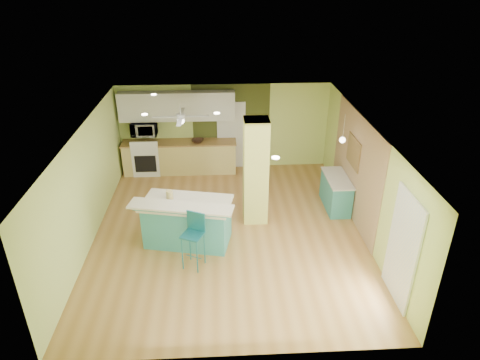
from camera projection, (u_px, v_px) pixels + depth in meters
name	position (u px, v px, depth m)	size (l,w,h in m)	color
floor	(228.00, 231.00, 9.81)	(6.00, 7.00, 0.01)	#A7733A
ceiling	(227.00, 128.00, 8.67)	(6.00, 7.00, 0.01)	white
wall_back	(224.00, 127.00, 12.35)	(6.00, 0.01, 2.50)	#CAE178
wall_front	(235.00, 295.00, 6.12)	(6.00, 0.01, 2.50)	#CAE178
wall_left	(87.00, 186.00, 9.09)	(0.01, 7.00, 2.50)	#CAE178
wall_right	(364.00, 179.00, 9.38)	(0.01, 7.00, 2.50)	#CAE178
wood_panel	(356.00, 167.00, 9.92)	(0.02, 3.40, 2.50)	#987557
olive_accent	(231.00, 127.00, 12.35)	(2.20, 0.02, 2.50)	#3F471C
interior_door	(231.00, 135.00, 12.44)	(0.82, 0.05, 2.00)	silver
french_door	(402.00, 249.00, 7.43)	(0.04, 1.08, 2.10)	white
column	(256.00, 172.00, 9.71)	(0.55, 0.55, 2.50)	#CCCF60
kitchen_run	(180.00, 157.00, 12.37)	(3.25, 0.63, 0.94)	#D4BF6F
stove	(147.00, 158.00, 12.32)	(0.76, 0.66, 1.08)	white
upper_cabinets	(177.00, 106.00, 11.81)	(3.20, 0.34, 0.80)	silver
microwave	(144.00, 129.00, 11.93)	(0.70, 0.48, 0.39)	silver
ceiling_fan	(181.00, 117.00, 10.59)	(1.41, 1.41, 0.61)	silver
pendant_lamp	(342.00, 140.00, 9.74)	(0.14, 0.14, 0.69)	silver
wall_decor	(354.00, 152.00, 9.96)	(0.03, 0.90, 0.70)	brown
peninsula	(187.00, 221.00, 9.19)	(2.19, 1.52, 1.14)	teal
bar_stool	(194.00, 232.00, 8.38)	(0.52, 0.52, 1.18)	teal
side_counter	(336.00, 192.00, 10.59)	(0.54, 1.27, 0.82)	teal
fruit_bowl	(198.00, 141.00, 12.11)	(0.34, 0.34, 0.08)	#382217
canister	(170.00, 195.00, 9.10)	(0.15, 0.15, 0.19)	gold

